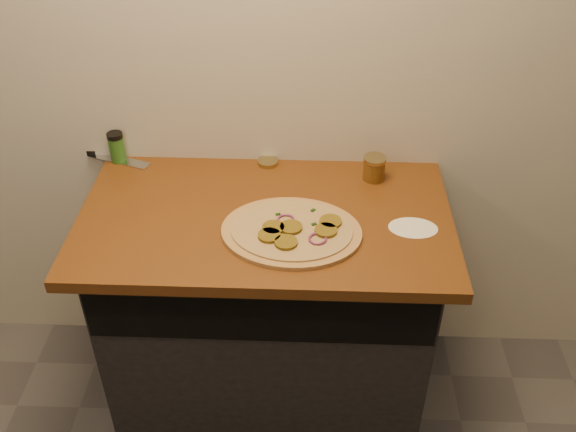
{
  "coord_description": "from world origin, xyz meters",
  "views": [
    {
      "loc": [
        0.14,
        -0.23,
        2.13
      ],
      "look_at": [
        0.08,
        1.34,
        0.95
      ],
      "focal_mm": 40.0,
      "sensor_mm": 36.0,
      "label": 1
    }
  ],
  "objects_px": {
    "pizza": "(292,231)",
    "salsa_jar": "(374,168)",
    "spice_shaker": "(117,147)",
    "chefs_knife": "(99,155)"
  },
  "relations": [
    {
      "from": "pizza",
      "to": "salsa_jar",
      "type": "distance_m",
      "value": 0.42
    },
    {
      "from": "salsa_jar",
      "to": "spice_shaker",
      "type": "distance_m",
      "value": 0.91
    },
    {
      "from": "pizza",
      "to": "spice_shaker",
      "type": "distance_m",
      "value": 0.76
    },
    {
      "from": "spice_shaker",
      "to": "chefs_knife",
      "type": "bearing_deg",
      "value": 160.9
    },
    {
      "from": "pizza",
      "to": "chefs_knife",
      "type": "distance_m",
      "value": 0.84
    },
    {
      "from": "chefs_knife",
      "to": "spice_shaker",
      "type": "relative_size",
      "value": 3.03
    },
    {
      "from": "pizza",
      "to": "chefs_knife",
      "type": "relative_size",
      "value": 1.35
    },
    {
      "from": "chefs_knife",
      "to": "spice_shaker",
      "type": "bearing_deg",
      "value": -19.1
    },
    {
      "from": "pizza",
      "to": "chefs_knife",
      "type": "xyz_separation_m",
      "value": [
        -0.72,
        0.43,
        -0.0
      ]
    },
    {
      "from": "spice_shaker",
      "to": "salsa_jar",
      "type": "bearing_deg",
      "value": -5.05
    }
  ]
}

